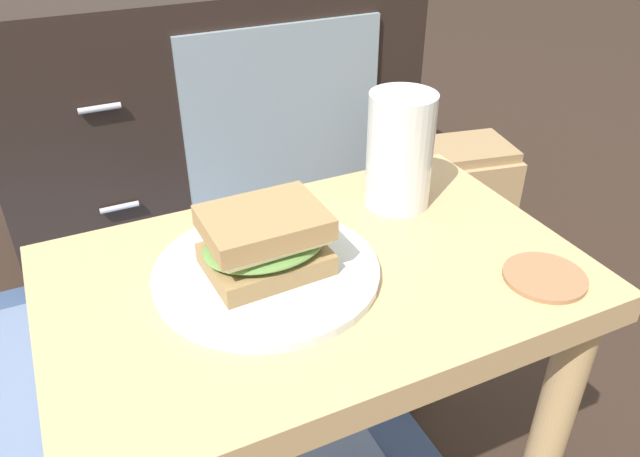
% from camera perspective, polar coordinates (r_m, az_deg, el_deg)
% --- Properties ---
extents(side_table, '(0.56, 0.36, 0.46)m').
position_cam_1_polar(side_table, '(0.71, -0.34, -9.71)').
color(side_table, tan).
rests_on(side_table, ground).
extents(tv_cabinet, '(0.96, 0.46, 0.58)m').
position_cam_1_polar(tv_cabinet, '(1.57, -10.50, 11.14)').
color(tv_cabinet, black).
rests_on(tv_cabinet, ground).
extents(area_rug, '(0.95, 0.82, 0.01)m').
position_cam_1_polar(area_rug, '(1.20, -19.32, -14.51)').
color(area_rug, '#384C72').
rests_on(area_rug, ground).
extents(plate, '(0.23, 0.23, 0.01)m').
position_cam_1_polar(plate, '(0.65, -4.94, -3.96)').
color(plate, silver).
rests_on(plate, side_table).
extents(sandwich_front, '(0.13, 0.11, 0.07)m').
position_cam_1_polar(sandwich_front, '(0.62, -5.10, -1.16)').
color(sandwich_front, '#9E7A4C').
rests_on(sandwich_front, plate).
extents(beer_glass, '(0.08, 0.08, 0.14)m').
position_cam_1_polar(beer_glass, '(0.75, 7.35, 7.01)').
color(beer_glass, silver).
rests_on(beer_glass, side_table).
extents(coaster, '(0.09, 0.09, 0.01)m').
position_cam_1_polar(coaster, '(0.68, 19.98, -4.22)').
color(coaster, '#996B47').
rests_on(coaster, side_table).
extents(paper_bag, '(0.23, 0.20, 0.31)m').
position_cam_1_polar(paper_bag, '(1.40, 12.43, 1.72)').
color(paper_bag, tan).
rests_on(paper_bag, ground).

